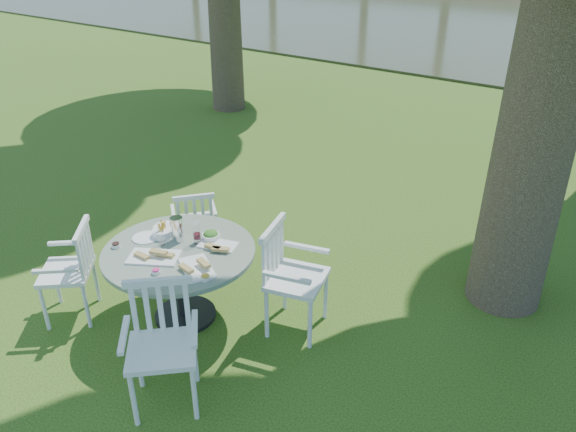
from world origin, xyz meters
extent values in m
plane|color=#203F0D|center=(0.00, 0.00, 0.00)|extent=(140.00, 140.00, 0.00)
cylinder|color=black|center=(-0.55, -0.67, 0.02)|extent=(0.56, 0.56, 0.04)
cylinder|color=black|center=(-0.55, -0.67, 0.36)|extent=(0.12, 0.12, 0.65)
cylinder|color=slate|center=(-0.55, -0.67, 0.71)|extent=(1.33, 1.33, 0.04)
cylinder|color=white|center=(0.62, -0.36, 0.25)|extent=(0.04, 0.04, 0.50)
cylinder|color=white|center=(0.51, 0.07, 0.25)|extent=(0.04, 0.04, 0.50)
cylinder|color=white|center=(0.24, -0.46, 0.25)|extent=(0.04, 0.04, 0.50)
cylinder|color=white|center=(0.13, -0.03, 0.25)|extent=(0.04, 0.04, 0.50)
cube|color=white|center=(0.38, -0.20, 0.52)|extent=(0.58, 0.61, 0.04)
cube|color=white|center=(0.16, -0.25, 0.75)|extent=(0.17, 0.50, 0.51)
cylinder|color=white|center=(-1.19, 0.40, 0.21)|extent=(0.03, 0.03, 0.41)
cylinder|color=white|center=(-1.43, 0.12, 0.21)|extent=(0.03, 0.03, 0.41)
cylinder|color=white|center=(-0.94, 0.19, 0.21)|extent=(0.03, 0.03, 0.41)
cylinder|color=white|center=(-1.18, -0.09, 0.21)|extent=(0.03, 0.03, 0.41)
cube|color=white|center=(-1.18, 0.15, 0.43)|extent=(0.56, 0.57, 0.04)
cube|color=white|center=(-1.04, 0.04, 0.62)|extent=(0.30, 0.34, 0.42)
cylinder|color=white|center=(-1.69, -1.21, 0.23)|extent=(0.04, 0.04, 0.46)
cylinder|color=white|center=(-1.42, -1.52, 0.23)|extent=(0.04, 0.04, 0.46)
cylinder|color=white|center=(-1.41, -0.98, 0.23)|extent=(0.04, 0.04, 0.46)
cylinder|color=white|center=(-1.15, -1.28, 0.23)|extent=(0.04, 0.04, 0.46)
cube|color=white|center=(-1.42, -1.25, 0.48)|extent=(0.63, 0.63, 0.04)
cube|color=white|center=(-1.26, -1.12, 0.69)|extent=(0.33, 0.38, 0.47)
cylinder|color=white|center=(0.06, -1.79, 0.24)|extent=(0.04, 0.04, 0.48)
cylinder|color=white|center=(0.37, -1.49, 0.24)|extent=(0.04, 0.04, 0.48)
cylinder|color=white|center=(-0.21, -1.51, 0.24)|extent=(0.04, 0.04, 0.48)
cylinder|color=white|center=(0.11, -1.21, 0.24)|extent=(0.04, 0.04, 0.48)
cube|color=white|center=(0.08, -1.50, 0.51)|extent=(0.67, 0.67, 0.04)
cube|color=white|center=(-0.06, -1.34, 0.73)|extent=(0.39, 0.37, 0.49)
cube|color=white|center=(-0.63, -0.89, 0.73)|extent=(0.50, 0.43, 0.02)
cube|color=white|center=(-0.21, -0.80, 0.73)|extent=(0.45, 0.40, 0.02)
cube|color=white|center=(-0.32, -0.42, 0.73)|extent=(0.38, 0.28, 0.01)
cylinder|color=white|center=(-0.94, -0.70, 0.73)|extent=(0.24, 0.24, 0.01)
cylinder|color=white|center=(-0.93, -0.46, 0.73)|extent=(0.24, 0.24, 0.01)
cylinder|color=white|center=(-0.83, -0.59, 0.76)|extent=(0.18, 0.18, 0.07)
cylinder|color=white|center=(-0.44, -0.37, 0.75)|extent=(0.16, 0.16, 0.05)
cylinder|color=silver|center=(-0.67, -0.56, 0.84)|extent=(0.11, 0.11, 0.23)
cylinder|color=white|center=(-0.49, -0.50, 0.83)|extent=(0.08, 0.08, 0.21)
cylinder|color=white|center=(-0.65, -0.55, 0.78)|extent=(0.06, 0.06, 0.11)
cylinder|color=white|center=(-0.73, -0.70, 0.78)|extent=(0.06, 0.06, 0.11)
cylinder|color=white|center=(-0.43, -1.04, 0.74)|extent=(0.07, 0.07, 0.03)
cylinder|color=white|center=(-0.04, -0.88, 0.74)|extent=(0.07, 0.07, 0.03)
cylinder|color=white|center=(-0.13, -0.76, 0.74)|extent=(0.06, 0.06, 0.03)
cylinder|color=white|center=(-1.03, -0.96, 0.74)|extent=(0.07, 0.07, 0.03)
camera|label=1|loc=(2.65, -3.53, 3.27)|focal=35.00mm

